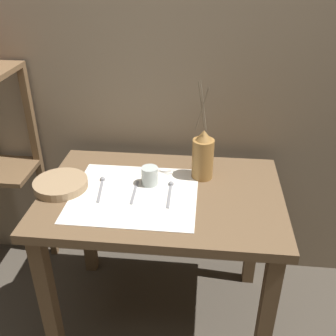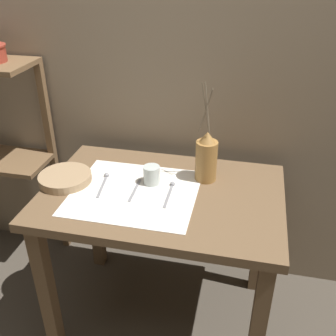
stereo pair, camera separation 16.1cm
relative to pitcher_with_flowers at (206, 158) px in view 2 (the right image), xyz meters
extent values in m
plane|color=#473F35|center=(-0.17, -0.15, -0.86)|extent=(12.00, 12.00, 0.00)
cube|color=gray|center=(-0.17, 0.31, 0.34)|extent=(7.00, 0.06, 2.40)
cube|color=brown|center=(-0.17, -0.15, -0.13)|extent=(1.03, 0.69, 0.04)
cube|color=brown|center=(-0.62, -0.43, -0.50)|extent=(0.06, 0.06, 0.71)
cube|color=brown|center=(0.29, -0.43, -0.50)|extent=(0.06, 0.06, 0.71)
cube|color=brown|center=(-0.62, 0.14, -0.50)|extent=(0.06, 0.06, 0.71)
cube|color=brown|center=(0.29, 0.14, -0.50)|extent=(0.06, 0.06, 0.71)
cube|color=brown|center=(-0.89, 0.24, -0.26)|extent=(0.04, 0.04, 1.19)
cube|color=white|center=(-0.28, -0.18, -0.11)|extent=(0.53, 0.47, 0.00)
cylinder|color=olive|center=(0.00, 0.00, -0.02)|extent=(0.10, 0.10, 0.19)
cone|color=olive|center=(0.00, 0.00, 0.10)|extent=(0.07, 0.07, 0.05)
cylinder|color=brown|center=(-0.01, 0.01, 0.23)|extent=(0.04, 0.05, 0.20)
cylinder|color=brown|center=(-0.01, 0.01, 0.22)|extent=(0.05, 0.03, 0.18)
cylinder|color=brown|center=(-0.02, 0.01, 0.23)|extent=(0.03, 0.04, 0.21)
cylinder|color=brown|center=(-0.01, 0.00, 0.22)|extent=(0.05, 0.02, 0.19)
cylinder|color=#9E7F5B|center=(-0.60, -0.16, -0.09)|extent=(0.23, 0.23, 0.04)
cylinder|color=#B7C1BC|center=(-0.23, -0.09, -0.06)|extent=(0.07, 0.07, 0.08)
cube|color=gray|center=(-0.43, -0.17, -0.10)|extent=(0.04, 0.18, 0.00)
sphere|color=gray|center=(-0.44, -0.08, -0.10)|extent=(0.02, 0.02, 0.02)
cube|color=gray|center=(-0.28, -0.17, -0.10)|extent=(0.02, 0.18, 0.00)
cube|color=gray|center=(-0.13, -0.18, -0.10)|extent=(0.02, 0.18, 0.00)
sphere|color=gray|center=(-0.13, -0.09, -0.10)|extent=(0.02, 0.02, 0.02)
camera|label=1|loc=(0.01, -1.54, 0.81)|focal=42.00mm
camera|label=2|loc=(0.17, -1.52, 0.81)|focal=42.00mm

